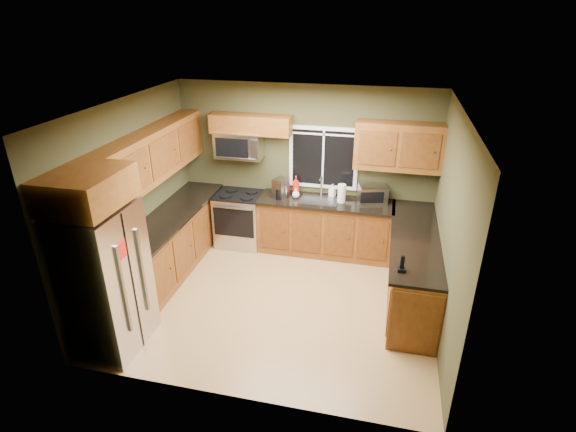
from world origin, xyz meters
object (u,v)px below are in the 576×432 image
at_px(refrigerator, 105,280).
at_px(microwave, 239,145).
at_px(toaster_oven, 373,194).
at_px(coffee_maker, 281,189).
at_px(paper_towel_roll, 342,193).
at_px(cordless_phone, 402,267).
at_px(soap_bottle_b, 332,190).
at_px(kettle, 282,190).
at_px(soap_bottle_c, 296,193).
at_px(range, 240,219).
at_px(soap_bottle_a, 296,185).

xyz_separation_m(refrigerator, microwave, (0.69, 2.91, 0.83)).
xyz_separation_m(toaster_oven, coffee_maker, (-1.46, -0.16, 0.02)).
xyz_separation_m(refrigerator, paper_towel_roll, (2.39, 2.79, 0.19)).
bearing_deg(paper_towel_roll, cordless_phone, -63.64).
height_order(coffee_maker, soap_bottle_b, coffee_maker).
height_order(toaster_oven, paper_towel_roll, paper_towel_roll).
relative_size(refrigerator, cordless_phone, 8.75).
bearing_deg(kettle, soap_bottle_c, 11.91).
xyz_separation_m(paper_towel_roll, soap_bottle_b, (-0.17, 0.21, -0.05)).
xyz_separation_m(range, coffee_maker, (0.72, -0.01, 0.62)).
bearing_deg(kettle, refrigerator, -117.58).
height_order(kettle, soap_bottle_b, kettle).
bearing_deg(soap_bottle_a, soap_bottle_c, -78.12).
bearing_deg(toaster_oven, range, -176.16).
distance_m(coffee_maker, cordless_phone, 2.67).
distance_m(range, paper_towel_roll, 1.81).
bearing_deg(coffee_maker, soap_bottle_a, 42.59).
relative_size(refrigerator, paper_towel_roll, 5.51).
xyz_separation_m(kettle, paper_towel_roll, (0.96, 0.03, 0.01)).
relative_size(kettle, paper_towel_roll, 0.91).
distance_m(toaster_oven, soap_bottle_c, 1.23).
bearing_deg(range, kettle, -1.13).
distance_m(range, kettle, 0.97).
relative_size(microwave, kettle, 2.56).
bearing_deg(range, coffee_maker, -0.88).
xyz_separation_m(toaster_oven, paper_towel_roll, (-0.48, -0.13, 0.01)).
relative_size(toaster_oven, soap_bottle_b, 2.44).
xyz_separation_m(refrigerator, cordless_phone, (3.33, 0.90, 0.10)).
distance_m(toaster_oven, soap_bottle_a, 1.25).
bearing_deg(kettle, paper_towel_roll, 2.01).
height_order(paper_towel_roll, soap_bottle_c, paper_towel_roll).
distance_m(soap_bottle_a, cordless_phone, 2.67).
relative_size(refrigerator, soap_bottle_b, 8.82).
height_order(kettle, paper_towel_roll, paper_towel_roll).
bearing_deg(soap_bottle_a, microwave, -177.06).
distance_m(toaster_oven, soap_bottle_b, 0.66).
bearing_deg(cordless_phone, toaster_oven, 102.80).
distance_m(microwave, soap_bottle_a, 1.13).
distance_m(soap_bottle_a, soap_bottle_b, 0.60).
xyz_separation_m(soap_bottle_b, soap_bottle_c, (-0.57, -0.20, -0.03)).
relative_size(range, cordless_phone, 4.56).
bearing_deg(cordless_phone, range, 144.70).
bearing_deg(cordless_phone, microwave, 142.78).
distance_m(microwave, soap_bottle_c, 1.20).
bearing_deg(microwave, cordless_phone, -37.22).
distance_m(toaster_oven, coffee_maker, 1.47).
distance_m(paper_towel_roll, soap_bottle_b, 0.28).
distance_m(refrigerator, cordless_phone, 3.45).
distance_m(microwave, soap_bottle_b, 1.68).
distance_m(coffee_maker, soap_bottle_c, 0.26).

